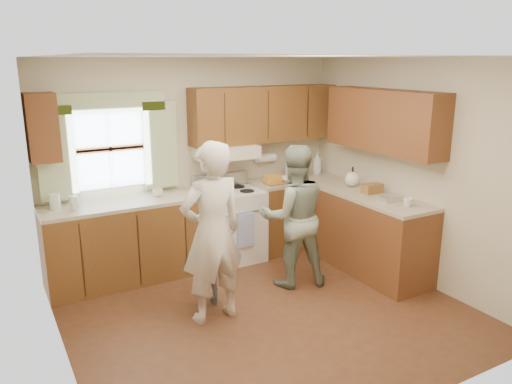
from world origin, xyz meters
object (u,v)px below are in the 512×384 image
child (209,265)px  woman_left (212,233)px  stove (230,224)px  woman_right (294,216)px

child → woman_left: bearing=86.9°
stove → woman_left: size_ratio=0.60×
woman_right → stove: bearing=-57.0°
stove → child: size_ratio=1.21×
stove → child: (-0.74, -1.01, -0.03)m
stove → woman_left: (-0.82, -1.28, 0.42)m
woman_right → child: 1.10m
stove → woman_left: bearing=-122.5°
stove → woman_right: bearing=-73.4°
stove → woman_right: size_ratio=0.67×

